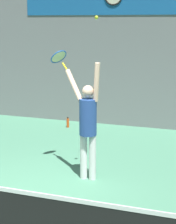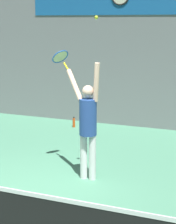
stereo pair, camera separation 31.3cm
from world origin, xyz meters
TOP-DOWN VIEW (x-y plane):
  - ground_plane at (0.00, 0.00)m, footprint 18.00×18.00m
  - back_wall at (0.00, 5.35)m, footprint 18.00×0.10m
  - tennis_player at (0.76, 1.27)m, footprint 0.82×0.52m
  - tennis_racket at (0.03, 1.69)m, footprint 0.43×0.42m
  - tennis_ball at (0.93, 1.25)m, footprint 0.06×0.06m
  - water_bottle at (-1.01, 4.59)m, footprint 0.07×0.07m

SIDE VIEW (x-z plane):
  - ground_plane at x=0.00m, z-range 0.00..0.00m
  - water_bottle at x=-1.01m, z-range -0.01..0.28m
  - tennis_player at x=0.76m, z-range 0.00..2.16m
  - tennis_racket at x=0.03m, z-range 1.99..2.37m
  - back_wall at x=0.00m, z-range 0.00..5.00m
  - tennis_ball at x=0.93m, z-range 2.88..2.94m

